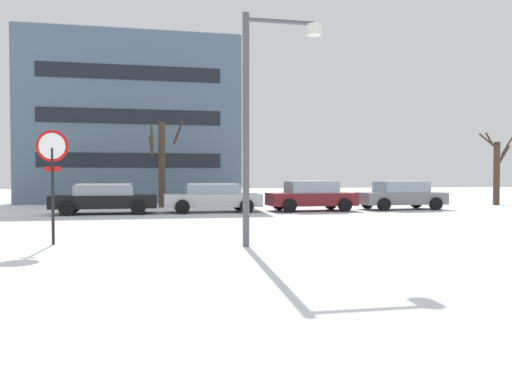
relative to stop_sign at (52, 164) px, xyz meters
The scene contains 11 objects.
ground_plane 3.55m from the stop_sign, 25.11° to the left, with size 120.00×120.00×0.00m, color white.
road_surface 5.93m from the stop_sign, 61.24° to the left, with size 80.00×9.30×0.00m.
stop_sign is the anchor object (origin of this frame).
street_lamp 5.21m from the stop_sign, 14.19° to the right, with size 1.91×0.36×5.44m.
parked_car_black 10.41m from the stop_sign, 88.85° to the left, with size 4.54×2.18×1.35m.
parked_car_silver 11.61m from the stop_sign, 64.26° to the left, with size 4.47×2.10×1.35m.
parked_car_maroon 14.36m from the stop_sign, 46.68° to the left, with size 4.21×2.16×1.47m.
parked_car_gray 18.09m from the stop_sign, 35.91° to the left, with size 4.32×2.13×1.46m.
tree_far_mid 14.94m from the stop_sign, 79.31° to the left, with size 1.82×1.83×4.61m.
tree_far_left 25.85m from the stop_sign, 30.95° to the left, with size 1.61×1.41×4.30m.
building_far_left 24.71m from the stop_sign, 87.70° to the left, with size 13.72×11.38×10.80m.
Camera 1 is at (-0.28, -13.96, 1.62)m, focal length 35.00 mm.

